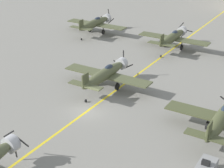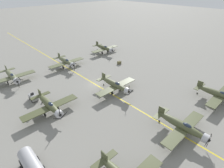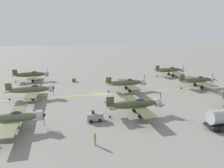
{
  "view_description": "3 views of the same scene",
  "coord_description": "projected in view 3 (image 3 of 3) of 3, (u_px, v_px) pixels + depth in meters",
  "views": [
    {
      "loc": [
        21.8,
        -30.95,
        20.64
      ],
      "look_at": [
        0.32,
        4.73,
        1.54
      ],
      "focal_mm": 60.0,
      "sensor_mm": 36.0,
      "label": 1
    },
    {
      "loc": [
        25.04,
        33.1,
        24.13
      ],
      "look_at": [
        -0.53,
        5.81,
        2.5
      ],
      "focal_mm": 28.0,
      "sensor_mm": 36.0,
      "label": 2
    },
    {
      "loc": [
        47.95,
        -9.77,
        13.97
      ],
      "look_at": [
        1.13,
        1.75,
        2.56
      ],
      "focal_mm": 35.0,
      "sensor_mm": 36.0,
      "label": 3
    }
  ],
  "objects": [
    {
      "name": "airplane_near_left",
      "position": [
        32.0,
        75.0,
        63.59
      ],
      "size": [
        12.0,
        9.98,
        3.79
      ],
      "rotation": [
        0.0,
        0.0,
        0.08
      ],
      "color": "#464C2D",
      "rests_on": "ground"
    },
    {
      "name": "airplane_far_left",
      "position": [
        170.0,
        70.0,
        71.18
      ],
      "size": [
        12.0,
        9.98,
        3.78
      ],
      "rotation": [
        0.0,
        0.0,
        0.11
      ],
      "color": "#4C5133",
      "rests_on": "ground"
    },
    {
      "name": "airplane_near_center",
      "position": [
        31.0,
        90.0,
        46.88
      ],
      "size": [
        12.0,
        9.98,
        3.65
      ],
      "rotation": [
        0.0,
        0.0,
        -0.22
      ],
      "color": "#565B3C",
      "rests_on": "ground"
    },
    {
      "name": "taxiway_stripe",
      "position": [
        104.0,
        94.0,
        50.8
      ],
      "size": [
        0.3,
        160.0,
        0.01
      ],
      "primitive_type": "cube",
      "color": "yellow",
      "rests_on": "ground"
    },
    {
      "name": "airplane_mid_right",
      "position": [
        136.0,
        104.0,
        37.28
      ],
      "size": [
        12.0,
        9.98,
        3.8
      ],
      "rotation": [
        0.0,
        0.0,
        0.21
      ],
      "color": "#474C2E",
      "rests_on": "ground"
    },
    {
      "name": "supply_crate_by_tanker",
      "position": [
        74.0,
        80.0,
        63.31
      ],
      "size": [
        1.28,
        1.13,
        0.95
      ],
      "primitive_type": "cube",
      "rotation": [
        0.0,
        0.0,
        -0.17
      ],
      "color": "brown",
      "rests_on": "ground"
    },
    {
      "name": "tow_tractor",
      "position": [
        95.0,
        116.0,
        35.11
      ],
      "size": [
        1.57,
        2.6,
        1.79
      ],
      "color": "gray",
      "rests_on": "ground"
    },
    {
      "name": "ground_plane",
      "position": [
        104.0,
        94.0,
        50.8
      ],
      "size": [
        400.0,
        400.0,
        0.0
      ],
      "primitive_type": "plane",
      "color": "gray"
    },
    {
      "name": "ground_crew_walking",
      "position": [
        95.0,
        138.0,
        27.57
      ],
      "size": [
        0.38,
        0.38,
        1.75
      ],
      "color": "tan",
      "rests_on": "ground"
    },
    {
      "name": "airplane_near_right",
      "position": [
        11.0,
        118.0,
        31.27
      ],
      "size": [
        12.0,
        9.98,
        3.65
      ],
      "rotation": [
        0.0,
        0.0,
        -0.18
      ],
      "color": "#5B6042",
      "rests_on": "ground"
    },
    {
      "name": "airplane_mid_center",
      "position": [
        127.0,
        83.0,
        53.11
      ],
      "size": [
        12.0,
        9.98,
        3.8
      ],
      "rotation": [
        0.0,
        0.0,
        0.21
      ],
      "color": "#4E5435",
      "rests_on": "ground"
    },
    {
      "name": "airplane_far_center",
      "position": [
        198.0,
        80.0,
        56.15
      ],
      "size": [
        12.0,
        9.98,
        3.65
      ],
      "rotation": [
        0.0,
        0.0,
        0.22
      ],
      "color": "#4A4F30",
      "rests_on": "ground"
    }
  ]
}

